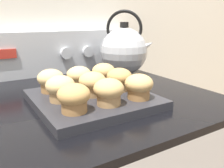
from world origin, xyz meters
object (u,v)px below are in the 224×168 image
at_px(muffin_r1_c1, 92,83).
at_px(muffin_r2_c2, 104,73).
at_px(muffin_r0_c2, 139,86).
at_px(muffin_r1_c0, 61,88).
at_px(muffin_r2_c1, 79,77).
at_px(muffin_r0_c1, 110,91).
at_px(muffin_r1_c2, 119,79).
at_px(muffin_r2_c0, 51,80).
at_px(muffin_pan, 93,99).
at_px(tea_kettle, 124,50).
at_px(muffin_r0_c0, 74,98).

xyz_separation_m(muffin_r1_c1, muffin_r2_c2, (0.08, 0.09, 0.00)).
xyz_separation_m(muffin_r0_c2, muffin_r1_c0, (-0.17, 0.09, 0.00)).
height_order(muffin_r0_c2, muffin_r2_c2, same).
height_order(muffin_r0_c2, muffin_r2_c1, same).
bearing_deg(muffin_r0_c2, muffin_r0_c1, 179.35).
xyz_separation_m(muffin_r0_c1, muffin_r1_c2, (0.08, 0.08, 0.00)).
height_order(muffin_r2_c0, muffin_r2_c2, same).
xyz_separation_m(muffin_r1_c0, muffin_r1_c2, (0.17, 0.00, 0.00)).
distance_m(muffin_r0_c2, muffin_r1_c0, 0.19).
distance_m(muffin_pan, tea_kettle, 0.36).
distance_m(muffin_pan, muffin_r2_c1, 0.09).
height_order(muffin_r0_c0, muffin_r0_c1, same).
distance_m(muffin_r0_c2, muffin_r1_c2, 0.09).
xyz_separation_m(muffin_r0_c1, muffin_r1_c0, (-0.09, 0.08, 0.00)).
bearing_deg(muffin_pan, muffin_r1_c1, -137.17).
height_order(muffin_r0_c2, muffin_r1_c2, same).
relative_size(muffin_r0_c2, tea_kettle, 0.28).
xyz_separation_m(muffin_r1_c0, muffin_r2_c0, (0.00, 0.09, 0.00)).
xyz_separation_m(muffin_pan, muffin_r2_c0, (-0.08, 0.09, 0.04)).
xyz_separation_m(muffin_r1_c2, muffin_r2_c1, (-0.09, 0.08, 0.00)).
bearing_deg(muffin_r1_c1, muffin_r2_c2, 46.47).
bearing_deg(muffin_r0_c0, muffin_r0_c2, -0.63).
bearing_deg(muffin_r0_c2, muffin_r1_c2, 91.10).
relative_size(muffin_pan, muffin_r1_c1, 4.13).
distance_m(muffin_pan, muffin_r0_c0, 0.13).
xyz_separation_m(muffin_pan, muffin_r0_c1, (0.00, -0.08, 0.04)).
distance_m(muffin_r1_c1, muffin_r1_c2, 0.09).
distance_m(muffin_r0_c0, muffin_r0_c2, 0.17).
bearing_deg(muffin_r2_c0, tea_kettle, 23.41).
bearing_deg(muffin_r2_c0, muffin_pan, -46.09).
relative_size(muffin_pan, muffin_r1_c2, 4.13).
bearing_deg(muffin_r0_c2, muffin_r2_c0, 134.53).
bearing_deg(muffin_pan, muffin_r0_c2, -44.84).
relative_size(muffin_pan, muffin_r2_c1, 4.13).
distance_m(muffin_r1_c2, muffin_r2_c1, 0.12).
bearing_deg(muffin_r2_c2, muffin_r1_c2, -89.00).
height_order(muffin_r2_c1, tea_kettle, tea_kettle).
bearing_deg(muffin_r0_c0, muffin_r1_c2, 26.26).
distance_m(muffin_r0_c1, muffin_r2_c0, 0.19).
bearing_deg(muffin_r0_c2, muffin_r1_c0, 153.57).
xyz_separation_m(muffin_pan, tea_kettle, (0.26, 0.23, 0.08)).
height_order(muffin_r0_c0, muffin_r1_c2, same).
bearing_deg(muffin_r0_c1, muffin_r1_c2, 45.96).
distance_m(muffin_pan, muffin_r2_c2, 0.13).
bearing_deg(muffin_pan, muffin_r1_c0, 179.53).
bearing_deg(muffin_r1_c0, muffin_r2_c0, 87.87).
bearing_deg(muffin_r1_c1, muffin_r1_c0, 178.30).
relative_size(muffin_r1_c2, muffin_r2_c1, 1.00).
relative_size(muffin_r0_c1, muffin_r2_c1, 1.00).
bearing_deg(muffin_r1_c0, muffin_r2_c1, 44.38).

